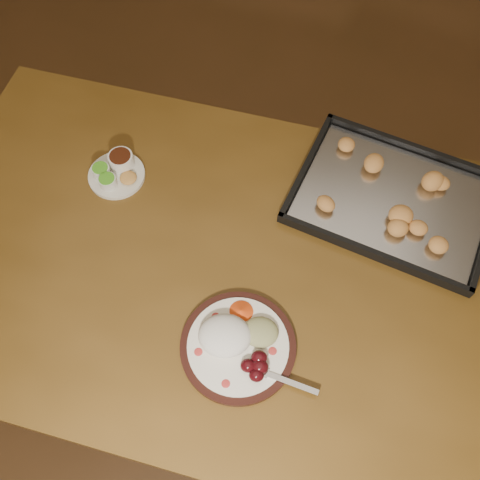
{
  "coord_description": "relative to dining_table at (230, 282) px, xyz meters",
  "views": [
    {
      "loc": [
        0.23,
        -0.75,
        1.86
      ],
      "look_at": [
        0.18,
        -0.17,
        0.77
      ],
      "focal_mm": 40.0,
      "sensor_mm": 36.0,
      "label": 1
    }
  ],
  "objects": [
    {
      "name": "dining_table",
      "position": [
        0.0,
        0.0,
        0.0
      ],
      "size": [
        1.63,
        1.15,
        0.75
      ],
      "rotation": [
        0.0,
        0.0,
        -0.18
      ],
      "color": "brown",
      "rests_on": "ground"
    },
    {
      "name": "condiment_saucer",
      "position": [
        -0.31,
        0.23,
        0.11
      ],
      "size": [
        0.14,
        0.14,
        0.05
      ],
      "rotation": [
        0.0,
        0.0,
        -0.61
      ],
      "color": "silver",
      "rests_on": "dining_table"
    },
    {
      "name": "dinner_plate",
      "position": [
        0.04,
        -0.19,
        0.11
      ],
      "size": [
        0.3,
        0.25,
        0.06
      ],
      "rotation": [
        0.0,
        0.0,
        -0.6
      ],
      "color": "black",
      "rests_on": "dining_table"
    },
    {
      "name": "baking_tray",
      "position": [
        0.38,
        0.21,
        0.11
      ],
      "size": [
        0.56,
        0.48,
        0.05
      ],
      "rotation": [
        0.0,
        0.0,
        -0.35
      ],
      "color": "black",
      "rests_on": "dining_table"
    },
    {
      "name": "ground",
      "position": [
        -0.16,
        0.23,
        -0.65
      ],
      "size": [
        4.0,
        4.0,
        0.0
      ],
      "primitive_type": "plane",
      "color": "brown",
      "rests_on": "ground"
    }
  ]
}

